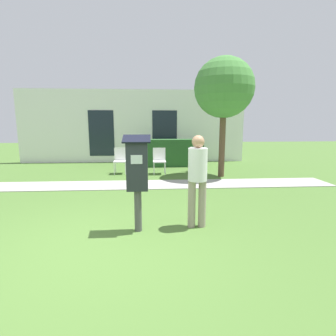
{
  "coord_description": "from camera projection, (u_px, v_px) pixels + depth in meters",
  "views": [
    {
      "loc": [
        0.77,
        -3.61,
        1.79
      ],
      "look_at": [
        1.05,
        0.6,
        1.05
      ],
      "focal_mm": 28.0,
      "sensor_mm": 36.0,
      "label": 1
    }
  ],
  "objects": [
    {
      "name": "ground_plane",
      "position": [
        99.0,
        247.0,
        3.81
      ],
      "size": [
        40.0,
        40.0,
        0.0
      ],
      "primitive_type": "plane",
      "color": "#476B2D"
    },
    {
      "name": "sidewalk",
      "position": [
        124.0,
        185.0,
        7.52
      ],
      "size": [
        12.0,
        1.1,
        0.02
      ],
      "color": "#A3A099",
      "rests_on": "ground"
    },
    {
      "name": "building_facade",
      "position": [
        133.0,
        126.0,
        11.73
      ],
      "size": [
        10.0,
        0.26,
        3.2
      ],
      "color": "white",
      "rests_on": "ground"
    },
    {
      "name": "parking_meter",
      "position": [
        137.0,
        171.0,
        4.21
      ],
      "size": [
        0.44,
        0.31,
        1.59
      ],
      "color": "#4C4C4C",
      "rests_on": "ground"
    },
    {
      "name": "person_standing",
      "position": [
        197.0,
        174.0,
        4.39
      ],
      "size": [
        0.32,
        0.32,
        1.58
      ],
      "rotation": [
        0.0,
        0.0,
        0.27
      ],
      "color": "gray",
      "rests_on": "ground"
    },
    {
      "name": "outdoor_chair_left",
      "position": [
        120.0,
        158.0,
        9.21
      ],
      "size": [
        0.44,
        0.44,
        0.9
      ],
      "rotation": [
        0.0,
        0.0,
        -0.15
      ],
      "color": "white",
      "rests_on": "ground"
    },
    {
      "name": "outdoor_chair_middle",
      "position": [
        159.0,
        159.0,
        9.16
      ],
      "size": [
        0.44,
        0.44,
        0.9
      ],
      "rotation": [
        0.0,
        0.0,
        0.28
      ],
      "color": "white",
      "rests_on": "ground"
    },
    {
      "name": "outdoor_chair_right",
      "position": [
        196.0,
        157.0,
        9.53
      ],
      "size": [
        0.44,
        0.44,
        0.9
      ],
      "rotation": [
        0.0,
        0.0,
        -0.31
      ],
      "color": "white",
      "rests_on": "ground"
    },
    {
      "name": "hedge_row",
      "position": [
        170.0,
        153.0,
        10.72
      ],
      "size": [
        2.66,
        0.6,
        1.1
      ],
      "color": "#285628",
      "rests_on": "ground"
    },
    {
      "name": "tree",
      "position": [
        224.0,
        88.0,
        8.27
      ],
      "size": [
        1.9,
        1.9,
        3.82
      ],
      "color": "brown",
      "rests_on": "ground"
    }
  ]
}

